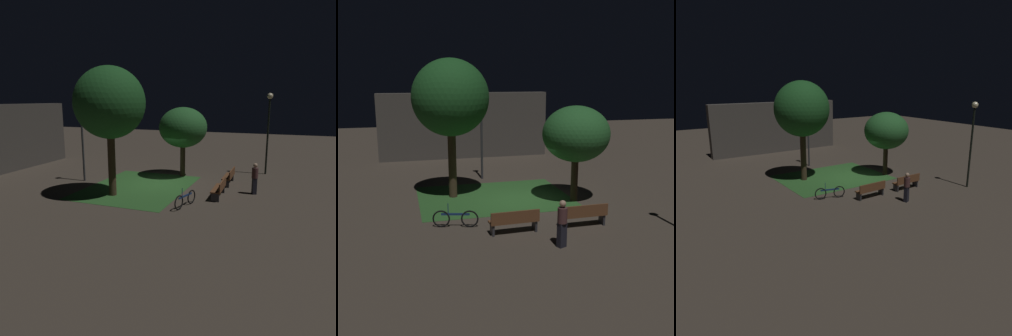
% 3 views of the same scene
% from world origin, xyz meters
% --- Properties ---
extents(ground_plane, '(60.00, 60.00, 0.00)m').
position_xyz_m(ground_plane, '(0.00, 0.00, 0.00)').
color(ground_plane, '#473D33').
extents(grass_lawn, '(6.90, 5.25, 0.01)m').
position_xyz_m(grass_lawn, '(-1.04, 0.81, 0.01)').
color(grass_lawn, '#2D6028').
rests_on(grass_lawn, ground).
extents(bench_lawn_edge, '(1.81, 0.54, 0.88)m').
position_xyz_m(bench_lawn_edge, '(-1.35, -3.76, 0.48)').
color(bench_lawn_edge, brown).
rests_on(bench_lawn_edge, ground).
extents(bench_by_lamp, '(1.81, 0.51, 0.88)m').
position_xyz_m(bench_by_lamp, '(1.35, -3.76, 0.48)').
color(bench_by_lamp, brown).
rests_on(bench_by_lamp, ground).
extents(tree_left_canopy, '(3.45, 3.45, 6.32)m').
position_xyz_m(tree_left_canopy, '(-2.87, 1.37, 4.56)').
color(tree_left_canopy, '#423021').
rests_on(tree_left_canopy, ground).
extents(tree_lawn_side, '(2.95, 2.95, 4.29)m').
position_xyz_m(tree_lawn_side, '(2.33, -0.64, 3.04)').
color(tree_lawn_side, '#38281C').
rests_on(tree_lawn_side, ground).
extents(lamp_post_plaza_west, '(0.36, 0.36, 5.13)m').
position_xyz_m(lamp_post_plaza_west, '(4.75, -5.49, 3.42)').
color(lamp_post_plaza_west, black).
rests_on(lamp_post_plaza_west, ground).
extents(lamp_post_path_center, '(0.36, 0.36, 4.32)m').
position_xyz_m(lamp_post_path_center, '(-0.88, 4.45, 2.96)').
color(lamp_post_path_center, '#333338').
rests_on(lamp_post_path_center, ground).
extents(bicycle, '(1.68, 0.49, 0.93)m').
position_xyz_m(bicycle, '(-3.31, -2.61, 0.34)').
color(bicycle, black).
rests_on(bicycle, ground).
extents(pedestrian, '(0.33, 0.32, 1.61)m').
position_xyz_m(pedestrian, '(-0.15, -5.30, 0.85)').
color(pedestrian, black).
rests_on(pedestrian, ground).
extents(building_wall_backdrop, '(11.47, 0.80, 4.43)m').
position_xyz_m(building_wall_backdrop, '(-0.83, 10.72, 2.22)').
color(building_wall_backdrop, '#4C4742').
rests_on(building_wall_backdrop, ground).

